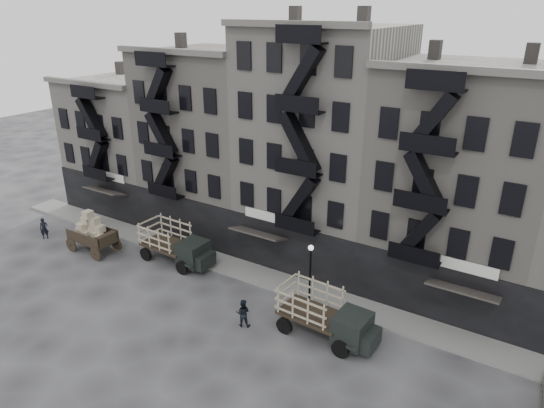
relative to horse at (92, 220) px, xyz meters
The scene contains 13 objects.
ground 18.70m from the horse, ahead, with size 140.00×140.00×0.00m, color #38383A.
sidewalk 18.55m from the horse, ahead, with size 55.00×2.50×0.15m, color slate.
building_west 8.99m from the horse, 101.73° to the left, with size 10.00×11.35×13.20m.
building_midwest 12.98m from the horse, 40.37° to the left, with size 10.00×11.35×16.20m.
building_center 21.28m from the horse, 21.33° to the left, with size 10.00×11.35×18.20m.
building_mideast 30.14m from the horse, 14.23° to the left, with size 10.00×11.35×16.20m.
lamp_post 21.58m from the horse, ahead, with size 0.36×0.36×4.28m.
horse is the anchor object (origin of this frame).
wagon 4.36m from the horse, 38.00° to the right, with size 4.02×2.17×3.40m.
stake_truck_west 10.29m from the horse, ahead, with size 6.11×2.66×3.03m.
stake_truck_east 24.02m from the horse, ahead, with size 6.10×2.76×3.00m.
pedestrian_west 3.82m from the horse, 119.39° to the right, with size 0.66×0.44×1.82m, color black.
pedestrian_mid 19.69m from the horse, 12.60° to the right, with size 0.88×0.69×1.82m, color black.
Camera 1 is at (15.35, -21.66, 18.18)m, focal length 32.00 mm.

